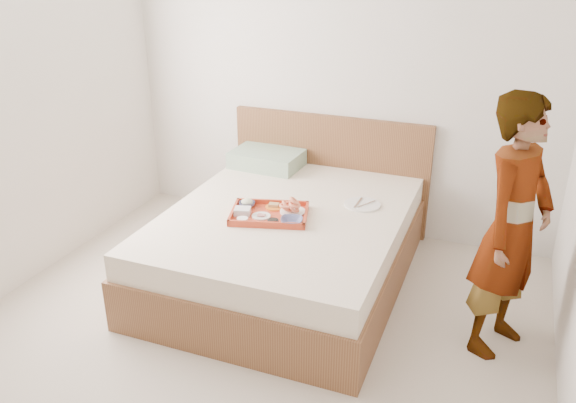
% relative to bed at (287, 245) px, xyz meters
% --- Properties ---
extents(ground, '(3.50, 4.00, 0.01)m').
position_rel_bed_xyz_m(ground, '(0.04, -1.00, -0.27)').
color(ground, '#BBAE9E').
rests_on(ground, ground).
extents(wall_back, '(3.50, 0.01, 2.60)m').
position_rel_bed_xyz_m(wall_back, '(0.04, 1.00, 1.04)').
color(wall_back, silver).
rests_on(wall_back, ground).
extents(bed, '(1.65, 2.00, 0.53)m').
position_rel_bed_xyz_m(bed, '(0.00, 0.00, 0.00)').
color(bed, brown).
rests_on(bed, ground).
extents(headboard, '(1.65, 0.06, 0.95)m').
position_rel_bed_xyz_m(headboard, '(0.00, 0.97, 0.21)').
color(headboard, brown).
rests_on(headboard, ground).
extents(pillow, '(0.57, 0.41, 0.13)m').
position_rel_bed_xyz_m(pillow, '(-0.47, 0.75, 0.33)').
color(pillow, '#8AAF89').
rests_on(pillow, bed).
extents(tray, '(0.59, 0.49, 0.05)m').
position_rel_bed_xyz_m(tray, '(-0.07, -0.13, 0.29)').
color(tray, '#BB381C').
rests_on(tray, bed).
extents(prawn_plate, '(0.22, 0.22, 0.01)m').
position_rel_bed_xyz_m(prawn_plate, '(0.06, -0.03, 0.28)').
color(prawn_plate, white).
rests_on(prawn_plate, tray).
extents(navy_bowl_big, '(0.18, 0.18, 0.04)m').
position_rel_bed_xyz_m(navy_bowl_big, '(0.11, -0.19, 0.30)').
color(navy_bowl_big, '#12143F').
rests_on(navy_bowl_big, tray).
extents(sauce_dish, '(0.09, 0.09, 0.03)m').
position_rel_bed_xyz_m(sauce_dish, '(0.00, -0.24, 0.29)').
color(sauce_dish, black).
rests_on(sauce_dish, tray).
extents(meat_plate, '(0.15, 0.15, 0.01)m').
position_rel_bed_xyz_m(meat_plate, '(-0.11, -0.17, 0.28)').
color(meat_plate, white).
rests_on(meat_plate, tray).
extents(bread_plate, '(0.15, 0.15, 0.01)m').
position_rel_bed_xyz_m(bread_plate, '(-0.09, -0.01, 0.28)').
color(bread_plate, orange).
rests_on(bread_plate, tray).
extents(salad_bowl, '(0.14, 0.14, 0.03)m').
position_rel_bed_xyz_m(salad_bowl, '(-0.27, -0.06, 0.30)').
color(salad_bowl, '#12143F').
rests_on(salad_bowl, tray).
extents(plastic_tub, '(0.13, 0.11, 0.05)m').
position_rel_bed_xyz_m(plastic_tub, '(-0.24, -0.19, 0.30)').
color(plastic_tub, silver).
rests_on(plastic_tub, tray).
extents(cheese_round, '(0.09, 0.09, 0.03)m').
position_rel_bed_xyz_m(cheese_round, '(-0.20, -0.29, 0.29)').
color(cheese_round, white).
rests_on(cheese_round, tray).
extents(dinner_plate, '(0.33, 0.33, 0.01)m').
position_rel_bed_xyz_m(dinner_plate, '(0.46, 0.28, 0.27)').
color(dinner_plate, white).
rests_on(dinner_plate, bed).
extents(person, '(0.57, 0.66, 1.53)m').
position_rel_bed_xyz_m(person, '(1.44, -0.23, 0.50)').
color(person, white).
rests_on(person, ground).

